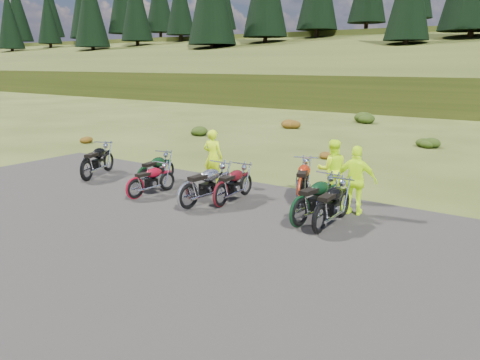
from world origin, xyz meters
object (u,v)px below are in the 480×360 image
Objects in this scene: motorcycle_0 at (88,182)px; motorcycle_7 at (299,228)px; motorcycle_3 at (188,211)px; person_middle at (213,158)px.

motorcycle_0 reaches higher than motorcycle_7.
motorcycle_3 is 1.01× the size of motorcycle_7.
motorcycle_3 is at bearing -117.88° from motorcycle_0.
motorcycle_0 is at bearing 97.18° from motorcycle_7.
motorcycle_3 reaches higher than motorcycle_7.
motorcycle_7 is at bearing 142.77° from person_middle.
person_middle is at bearing -81.93° from motorcycle_0.
person_middle is (3.75, 2.19, 0.91)m from motorcycle_0.
motorcycle_0 is at bearing 19.72° from person_middle.
motorcycle_7 is (8.12, -0.01, 0.00)m from motorcycle_0.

